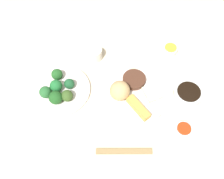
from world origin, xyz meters
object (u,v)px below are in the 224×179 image
(main_plate, at_px, (136,96))
(broccoli_plate, at_px, (61,90))
(teacup, at_px, (95,54))
(sauce_ramekin_hot_mustard, at_px, (170,50))
(soy_sauce_bowl, at_px, (188,94))
(sauce_ramekin_sweet_and_sour, at_px, (183,130))
(chopsticks_pair, at_px, (124,151))

(main_plate, relative_size, broccoli_plate, 1.05)
(broccoli_plate, distance_m, teacup, 0.22)
(sauce_ramekin_hot_mustard, bearing_deg, main_plate, 50.52)
(broccoli_plate, relative_size, sauce_ramekin_hot_mustard, 3.80)
(soy_sauce_bowl, distance_m, sauce_ramekin_sweet_and_sour, 0.15)
(sauce_ramekin_hot_mustard, distance_m, teacup, 0.34)
(soy_sauce_bowl, bearing_deg, teacup, -32.27)
(sauce_ramekin_hot_mustard, bearing_deg, broccoli_plate, 19.38)
(sauce_ramekin_sweet_and_sour, xyz_separation_m, sauce_ramekin_hot_mustard, (-0.02, -0.38, 0.00))
(sauce_ramekin_sweet_and_sour, bearing_deg, broccoli_plate, -24.75)
(sauce_ramekin_hot_mustard, height_order, chopsticks_pair, sauce_ramekin_hot_mustard)
(sauce_ramekin_hot_mustard, bearing_deg, chopsticks_pair, 60.44)
(main_plate, height_order, broccoli_plate, main_plate)
(soy_sauce_bowl, bearing_deg, sauce_ramekin_sweet_and_sour, 71.76)
(main_plate, distance_m, broccoli_plate, 0.30)
(chopsticks_pair, bearing_deg, teacup, -78.79)
(main_plate, bearing_deg, soy_sauce_bowl, 175.31)
(broccoli_plate, xyz_separation_m, teacup, (-0.15, -0.16, 0.02))
(soy_sauce_bowl, bearing_deg, sauce_ramekin_hot_mustard, -84.37)
(main_plate, xyz_separation_m, soy_sauce_bowl, (-0.20, 0.02, 0.01))
(broccoli_plate, height_order, soy_sauce_bowl, soy_sauce_bowl)
(soy_sauce_bowl, relative_size, teacup, 1.76)
(sauce_ramekin_hot_mustard, xyz_separation_m, chopsticks_pair, (0.25, 0.44, -0.01))
(broccoli_plate, distance_m, soy_sauce_bowl, 0.51)
(main_plate, xyz_separation_m, teacup, (0.15, -0.21, 0.02))
(sauce_ramekin_sweet_and_sour, relative_size, sauce_ramekin_hot_mustard, 1.00)
(main_plate, relative_size, sauce_ramekin_hot_mustard, 3.99)
(sauce_ramekin_sweet_and_sour, bearing_deg, soy_sauce_bowl, -108.24)
(main_plate, xyz_separation_m, sauce_ramekin_hot_mustard, (-0.18, -0.22, 0.01))
(main_plate, xyz_separation_m, sauce_ramekin_sweet_and_sour, (-0.16, 0.16, 0.01))
(broccoli_plate, height_order, sauce_ramekin_hot_mustard, sauce_ramekin_hot_mustard)
(broccoli_plate, bearing_deg, sauce_ramekin_hot_mustard, -160.62)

